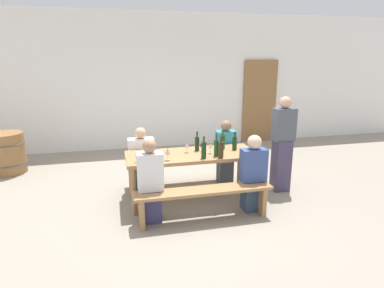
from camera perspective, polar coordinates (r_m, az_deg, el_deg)
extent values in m
plane|color=gray|center=(5.27, 0.00, -9.51)|extent=(24.00, 24.00, 0.00)
cube|color=white|center=(8.16, -5.70, 10.71)|extent=(14.00, 0.20, 3.20)
cube|color=olive|center=(8.82, 11.58, 7.19)|extent=(0.90, 0.06, 2.10)
cube|color=#9E7247|center=(5.02, 0.00, -1.93)|extent=(1.99, 0.79, 0.05)
cylinder|color=#9E7247|center=(4.70, -10.00, -8.18)|extent=(0.07, 0.07, 0.70)
cylinder|color=#9E7247|center=(5.12, 10.94, -6.28)|extent=(0.07, 0.07, 0.70)
cylinder|color=#9E7247|center=(5.33, -10.50, -5.42)|extent=(0.07, 0.07, 0.70)
cylinder|color=#9E7247|center=(5.70, 8.17, -3.96)|extent=(0.07, 0.07, 0.70)
cube|color=#9E7247|center=(4.48, 2.11, -8.04)|extent=(1.89, 0.30, 0.04)
cube|color=#9E7247|center=(4.44, -8.68, -11.62)|extent=(0.06, 0.24, 0.41)
cube|color=#9E7247|center=(4.85, 11.85, -9.42)|extent=(0.06, 0.24, 0.41)
cube|color=#9E7247|center=(5.75, -1.63, -2.81)|extent=(1.89, 0.30, 0.04)
cube|color=#9E7247|center=(5.72, -9.94, -5.52)|extent=(0.06, 0.24, 0.41)
cube|color=#9E7247|center=(6.04, 6.25, -4.26)|extent=(0.06, 0.24, 0.41)
cylinder|color=#143319|center=(5.14, 0.87, 0.00)|extent=(0.07, 0.07, 0.21)
cylinder|color=#143319|center=(5.10, 0.88, 1.59)|extent=(0.02, 0.02, 0.08)
cylinder|color=black|center=(5.09, 0.88, 2.08)|extent=(0.03, 0.03, 0.01)
cylinder|color=#194723|center=(5.26, 5.30, 0.38)|extent=(0.07, 0.07, 0.23)
cylinder|color=#194723|center=(5.22, 5.34, 2.00)|extent=(0.03, 0.03, 0.07)
cylinder|color=black|center=(5.21, 5.36, 2.45)|extent=(0.03, 0.03, 0.01)
cylinder|color=#143319|center=(5.24, 7.36, 0.11)|extent=(0.07, 0.07, 0.21)
cylinder|color=#143319|center=(5.20, 7.41, 1.59)|extent=(0.03, 0.03, 0.07)
cylinder|color=black|center=(5.19, 7.43, 2.04)|extent=(0.03, 0.03, 0.01)
cylinder|color=#143319|center=(4.75, 2.05, -1.09)|extent=(0.07, 0.07, 0.24)
cylinder|color=#143319|center=(4.71, 2.06, 0.72)|extent=(0.03, 0.03, 0.07)
cylinder|color=black|center=(4.70, 2.07, 1.21)|extent=(0.03, 0.03, 0.01)
cylinder|color=#194723|center=(4.87, 4.21, -0.71)|extent=(0.07, 0.07, 0.24)
cylinder|color=#194723|center=(4.83, 4.24, 1.15)|extent=(0.02, 0.02, 0.08)
cylinder|color=black|center=(4.81, 4.25, 1.69)|extent=(0.03, 0.03, 0.01)
cylinder|color=#332814|center=(4.78, 5.02, -1.06)|extent=(0.08, 0.08, 0.23)
cylinder|color=#332814|center=(4.74, 5.06, 0.75)|extent=(0.03, 0.03, 0.08)
cylinder|color=black|center=(4.73, 5.07, 1.28)|extent=(0.03, 0.03, 0.01)
cylinder|color=silver|center=(5.11, 1.73, -1.28)|extent=(0.06, 0.06, 0.01)
cylinder|color=silver|center=(5.10, 1.73, -0.85)|extent=(0.01, 0.01, 0.07)
cone|color=maroon|center=(5.08, 1.74, 0.04)|extent=(0.06, 0.06, 0.09)
cylinder|color=silver|center=(4.67, -9.44, -3.08)|extent=(0.06, 0.06, 0.01)
cylinder|color=silver|center=(4.65, -9.46, -2.61)|extent=(0.01, 0.01, 0.07)
cone|color=beige|center=(4.63, -9.50, -1.75)|extent=(0.06, 0.06, 0.07)
cylinder|color=silver|center=(5.06, -0.89, -1.44)|extent=(0.06, 0.06, 0.01)
cylinder|color=silver|center=(5.05, -0.90, -1.01)|extent=(0.01, 0.01, 0.07)
cone|color=#D18C93|center=(5.03, -0.90, -0.20)|extent=(0.08, 0.08, 0.07)
cylinder|color=silver|center=(5.03, 3.16, -1.58)|extent=(0.06, 0.06, 0.01)
cylinder|color=silver|center=(5.02, 3.17, -1.14)|extent=(0.01, 0.01, 0.08)
cone|color=beige|center=(5.00, 3.18, -0.29)|extent=(0.07, 0.07, 0.08)
cylinder|color=silver|center=(4.70, -4.21, -2.77)|extent=(0.06, 0.06, 0.01)
cylinder|color=silver|center=(4.69, -4.22, -2.26)|extent=(0.01, 0.01, 0.08)
cone|color=#D18C93|center=(4.66, -4.24, -1.20)|extent=(0.08, 0.08, 0.10)
cube|color=#3A3865|center=(4.58, -7.03, -10.44)|extent=(0.25, 0.24, 0.45)
cube|color=silver|center=(4.40, -7.22, -4.76)|extent=(0.34, 0.20, 0.51)
sphere|color=#A87A5B|center=(4.29, -7.37, -0.37)|extent=(0.19, 0.19, 0.19)
cube|color=#2E415C|center=(4.94, 10.30, -8.65)|extent=(0.27, 0.24, 0.45)
cube|color=#384C8C|center=(4.77, 10.55, -3.57)|extent=(0.36, 0.20, 0.47)
sphere|color=beige|center=(4.68, 10.74, 0.32)|extent=(0.20, 0.20, 0.20)
cube|color=#365161|center=(5.58, -8.58, -5.77)|extent=(0.31, 0.24, 0.45)
cube|color=silver|center=(5.44, -8.76, -1.34)|extent=(0.42, 0.20, 0.45)
sphere|color=tan|center=(5.36, -8.89, 1.88)|extent=(0.18, 0.18, 0.18)
cube|color=#424C53|center=(5.87, 5.70, -4.63)|extent=(0.24, 0.24, 0.45)
cube|color=teal|center=(5.73, 5.82, -0.17)|extent=(0.32, 0.20, 0.50)
sphere|color=#846047|center=(5.65, 5.91, 3.15)|extent=(0.18, 0.18, 0.18)
cube|color=#433B56|center=(5.67, 15.10, -3.59)|extent=(0.26, 0.24, 0.86)
cube|color=#4C515B|center=(5.50, 15.58, 3.26)|extent=(0.35, 0.20, 0.52)
sphere|color=tan|center=(5.45, 15.83, 6.93)|extent=(0.19, 0.19, 0.19)
cylinder|color=olive|center=(7.24, -29.34, -1.37)|extent=(0.66, 0.66, 0.78)
torus|color=#4C4C51|center=(7.20, -29.53, 0.12)|extent=(0.69, 0.69, 0.02)
torus|color=#4C4C51|center=(7.29, -29.15, -2.85)|extent=(0.69, 0.69, 0.02)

